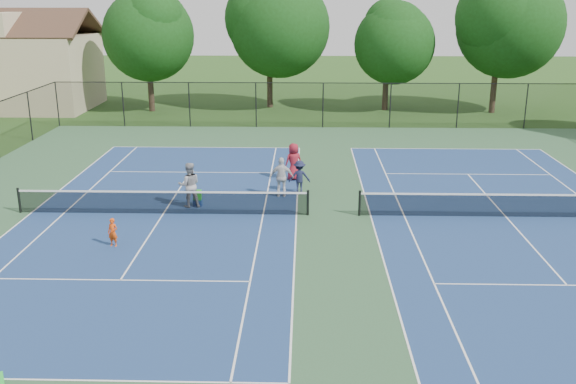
{
  "coord_description": "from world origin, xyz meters",
  "views": [
    {
      "loc": [
        -1.19,
        -24.79,
        8.69
      ],
      "look_at": [
        -1.83,
        -1.0,
        1.3
      ],
      "focal_mm": 40.0,
      "sensor_mm": 36.0,
      "label": 1
    }
  ],
  "objects_px": {
    "bystander_c": "(294,162)",
    "ball_hopper": "(197,195)",
    "bystander_a": "(282,177)",
    "tree_back_d": "(500,20)",
    "instructor": "(189,185)",
    "tree_back_a": "(147,30)",
    "clapboard_house": "(25,69)",
    "tree_back_c": "(388,38)",
    "child_player": "(113,232)",
    "bystander_b": "(299,177)",
    "tree_back_b": "(269,22)",
    "ball_crate": "(198,203)"
  },
  "relations": [
    {
      "from": "tree_back_a",
      "to": "tree_back_b",
      "type": "distance_m",
      "value": 9.24
    },
    {
      "from": "tree_back_d",
      "to": "child_player",
      "type": "xyz_separation_m",
      "value": [
        -21.03,
        -27.54,
        -6.3
      ]
    },
    {
      "from": "tree_back_a",
      "to": "bystander_c",
      "type": "xyz_separation_m",
      "value": [
        11.27,
        -18.76,
        -5.14
      ]
    },
    {
      "from": "instructor",
      "to": "ball_hopper",
      "type": "height_order",
      "value": "instructor"
    },
    {
      "from": "child_player",
      "to": "ball_hopper",
      "type": "distance_m",
      "value": 5.14
    },
    {
      "from": "instructor",
      "to": "bystander_b",
      "type": "height_order",
      "value": "instructor"
    },
    {
      "from": "ball_hopper",
      "to": "tree_back_d",
      "type": "bearing_deg",
      "value": 50.73
    },
    {
      "from": "tree_back_d",
      "to": "bystander_c",
      "type": "bearing_deg",
      "value": -128.14
    },
    {
      "from": "bystander_c",
      "to": "ball_crate",
      "type": "distance_m",
      "value": 5.84
    },
    {
      "from": "clapboard_house",
      "to": "tree_back_b",
      "type": "bearing_deg",
      "value": 3.01
    },
    {
      "from": "tree_back_b",
      "to": "bystander_b",
      "type": "height_order",
      "value": "tree_back_b"
    },
    {
      "from": "child_player",
      "to": "bystander_a",
      "type": "relative_size",
      "value": 0.58
    },
    {
      "from": "tree_back_c",
      "to": "clapboard_house",
      "type": "relative_size",
      "value": 0.78
    },
    {
      "from": "tree_back_d",
      "to": "bystander_b",
      "type": "relative_size",
      "value": 6.9
    },
    {
      "from": "bystander_a",
      "to": "tree_back_c",
      "type": "bearing_deg",
      "value": -110.14
    },
    {
      "from": "tree_back_b",
      "to": "ball_crate",
      "type": "relative_size",
      "value": 26.81
    },
    {
      "from": "tree_back_a",
      "to": "bystander_b",
      "type": "xyz_separation_m",
      "value": [
        11.57,
        -20.89,
        -5.29
      ]
    },
    {
      "from": "bystander_b",
      "to": "child_player",
      "type": "bearing_deg",
      "value": 42.18
    },
    {
      "from": "tree_back_a",
      "to": "bystander_b",
      "type": "height_order",
      "value": "tree_back_a"
    },
    {
      "from": "bystander_c",
      "to": "ball_hopper",
      "type": "bearing_deg",
      "value": 18.77
    },
    {
      "from": "bystander_b",
      "to": "ball_hopper",
      "type": "bearing_deg",
      "value": 22.29
    },
    {
      "from": "tree_back_c",
      "to": "tree_back_a",
      "type": "bearing_deg",
      "value": -176.82
    },
    {
      "from": "tree_back_c",
      "to": "bystander_a",
      "type": "relative_size",
      "value": 4.68
    },
    {
      "from": "tree_back_b",
      "to": "bystander_c",
      "type": "height_order",
      "value": "tree_back_b"
    },
    {
      "from": "instructor",
      "to": "bystander_a",
      "type": "xyz_separation_m",
      "value": [
        3.84,
        1.55,
        -0.07
      ]
    },
    {
      "from": "bystander_a",
      "to": "tree_back_d",
      "type": "bearing_deg",
      "value": -127.66
    },
    {
      "from": "ball_hopper",
      "to": "tree_back_a",
      "type": "bearing_deg",
      "value": 107.54
    },
    {
      "from": "tree_back_c",
      "to": "bystander_a",
      "type": "xyz_separation_m",
      "value": [
        -7.21,
        -22.49,
        -4.58
      ]
    },
    {
      "from": "bystander_a",
      "to": "clapboard_house",
      "type": "bearing_deg",
      "value": -49.63
    },
    {
      "from": "tree_back_a",
      "to": "clapboard_house",
      "type": "relative_size",
      "value": 0.85
    },
    {
      "from": "tree_back_a",
      "to": "ball_crate",
      "type": "bearing_deg",
      "value": -72.46
    },
    {
      "from": "tree_back_a",
      "to": "ball_hopper",
      "type": "relative_size",
      "value": 22.76
    },
    {
      "from": "clapboard_house",
      "to": "instructor",
      "type": "height_order",
      "value": "clapboard_house"
    },
    {
      "from": "instructor",
      "to": "bystander_c",
      "type": "bearing_deg",
      "value": -148.43
    },
    {
      "from": "child_player",
      "to": "tree_back_b",
      "type": "bearing_deg",
      "value": 97.95
    },
    {
      "from": "tree_back_d",
      "to": "ball_crate",
      "type": "distance_m",
      "value": 30.37
    },
    {
      "from": "instructor",
      "to": "bystander_c",
      "type": "distance_m",
      "value": 6.08
    },
    {
      "from": "tree_back_c",
      "to": "bystander_a",
      "type": "height_order",
      "value": "tree_back_c"
    },
    {
      "from": "bystander_a",
      "to": "ball_crate",
      "type": "bearing_deg",
      "value": 19.73
    },
    {
      "from": "bystander_a",
      "to": "bystander_c",
      "type": "distance_m",
      "value": 2.77
    },
    {
      "from": "tree_back_d",
      "to": "instructor",
      "type": "height_order",
      "value": "tree_back_d"
    },
    {
      "from": "clapboard_house",
      "to": "ball_crate",
      "type": "xyz_separation_m",
      "value": [
        17.25,
        -23.93,
        -2.94
      ]
    },
    {
      "from": "child_player",
      "to": "bystander_a",
      "type": "height_order",
      "value": "bystander_a"
    },
    {
      "from": "tree_back_a",
      "to": "tree_back_c",
      "type": "height_order",
      "value": "tree_back_a"
    },
    {
      "from": "tree_back_a",
      "to": "tree_back_b",
      "type": "relative_size",
      "value": 0.91
    },
    {
      "from": "bystander_a",
      "to": "ball_hopper",
      "type": "bearing_deg",
      "value": 19.73
    },
    {
      "from": "bystander_b",
      "to": "bystander_c",
      "type": "relative_size",
      "value": 0.83
    },
    {
      "from": "bystander_b",
      "to": "ball_crate",
      "type": "bearing_deg",
      "value": 22.29
    },
    {
      "from": "instructor",
      "to": "bystander_c",
      "type": "relative_size",
      "value": 1.07
    },
    {
      "from": "tree_back_b",
      "to": "ball_hopper",
      "type": "relative_size",
      "value": 24.94
    }
  ]
}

